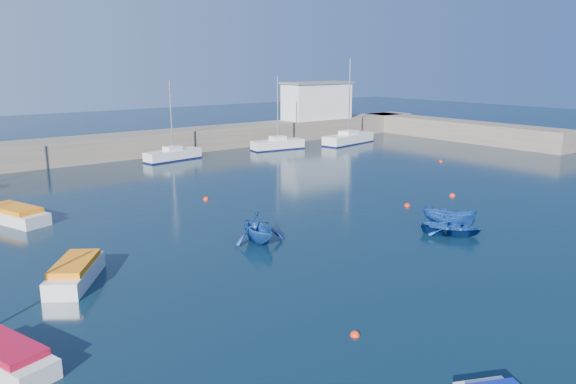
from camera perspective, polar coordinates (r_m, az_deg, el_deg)
ground at (r=29.61m, az=17.16°, el=-8.43°), size 220.00×220.00×0.00m
back_wall at (r=66.25m, az=-17.23°, el=4.42°), size 96.00×4.50×2.60m
right_arm at (r=82.58m, az=16.83°, el=6.04°), size 4.50×32.00×2.60m
harbor_office at (r=81.31m, az=2.95°, el=9.16°), size 10.00×4.00×5.00m
sailboat_6 at (r=63.32m, az=-11.61°, el=3.74°), size 6.76×2.84×8.65m
sailboat_7 at (r=69.89m, az=-1.04°, el=4.89°), size 6.91×2.68×8.92m
sailboat_8 at (r=75.25m, az=6.15°, el=5.42°), size 8.78×3.95×11.01m
motorboat_0 at (r=22.80m, az=-26.74°, el=-14.70°), size 2.76×4.60×0.97m
motorboat_1 at (r=29.58m, az=-20.80°, el=-7.62°), size 4.01×4.76×1.14m
motorboat_2 at (r=42.13m, az=-26.01°, el=-2.08°), size 3.56×5.68×1.10m
dinghy_center at (r=36.71m, az=16.24°, el=-3.58°), size 4.12×4.46×0.75m
dinghy_left at (r=33.58m, az=-3.07°, el=-3.62°), size 3.59×3.99×1.86m
dinghy_right at (r=37.95m, az=16.07°, el=-2.57°), size 2.58×3.70×1.34m
buoy_0 at (r=23.03m, az=6.82°, el=-14.30°), size 0.40×0.40×0.40m
buoy_1 at (r=43.11m, az=12.01°, el=-1.42°), size 0.48×0.48×0.48m
buoy_2 at (r=47.25m, az=16.35°, el=-0.40°), size 0.46×0.46×0.46m
buoy_3 at (r=44.62m, az=-8.32°, el=-0.78°), size 0.46×0.46×0.46m
buoy_4 at (r=63.35m, az=15.27°, el=2.98°), size 0.43×0.43×0.43m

